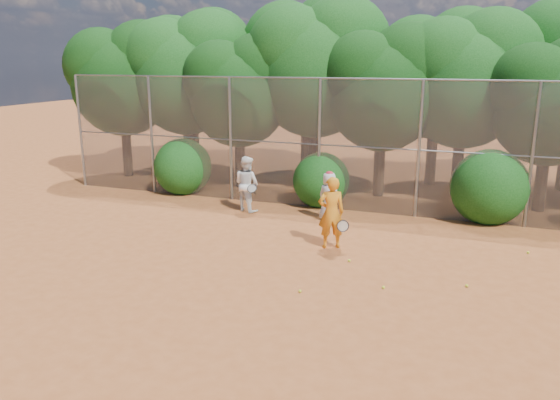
% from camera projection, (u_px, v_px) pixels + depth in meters
% --- Properties ---
extents(ground, '(80.00, 80.00, 0.00)m').
position_uv_depth(ground, '(284.00, 283.00, 11.49)').
color(ground, '#A15124').
rests_on(ground, ground).
extents(fence_back, '(20.05, 0.09, 4.03)m').
position_uv_depth(fence_back, '(347.00, 145.00, 16.45)').
color(fence_back, gray).
rests_on(fence_back, ground).
extents(tree_0, '(4.38, 3.81, 6.00)m').
position_uv_depth(tree_0, '(123.00, 75.00, 20.94)').
color(tree_0, black).
rests_on(tree_0, ground).
extents(tree_1, '(4.64, 4.03, 6.35)m').
position_uv_depth(tree_1, '(187.00, 69.00, 20.50)').
color(tree_1, black).
rests_on(tree_1, ground).
extents(tree_2, '(3.99, 3.47, 5.47)m').
position_uv_depth(tree_2, '(240.00, 87.00, 19.18)').
color(tree_2, black).
rests_on(tree_2, ground).
extents(tree_3, '(4.89, 4.26, 6.70)m').
position_uv_depth(tree_3, '(317.00, 63.00, 19.05)').
color(tree_3, black).
rests_on(tree_3, ground).
extents(tree_4, '(4.19, 3.64, 5.73)m').
position_uv_depth(tree_4, '(385.00, 84.00, 17.83)').
color(tree_4, black).
rests_on(tree_4, ground).
extents(tree_5, '(4.51, 3.92, 6.17)m').
position_uv_depth(tree_5, '(467.00, 75.00, 17.65)').
color(tree_5, black).
rests_on(tree_5, ground).
extents(tree_6, '(3.86, 3.36, 5.29)m').
position_uv_depth(tree_6, '(553.00, 97.00, 16.05)').
color(tree_6, black).
rests_on(tree_6, ground).
extents(tree_9, '(4.83, 4.20, 6.62)m').
position_uv_depth(tree_9, '(193.00, 64.00, 22.88)').
color(tree_9, black).
rests_on(tree_9, ground).
extents(tree_10, '(5.15, 4.48, 7.06)m').
position_uv_depth(tree_10, '(309.00, 57.00, 21.32)').
color(tree_10, black).
rests_on(tree_10, ground).
extents(tree_11, '(4.64, 4.03, 6.35)m').
position_uv_depth(tree_11, '(439.00, 70.00, 19.41)').
color(tree_11, black).
rests_on(tree_11, ground).
extents(bush_0, '(2.00, 2.00, 2.00)m').
position_uv_depth(bush_0, '(183.00, 164.00, 18.95)').
color(bush_0, '#114512').
rests_on(bush_0, ground).
extents(bush_1, '(1.80, 1.80, 1.80)m').
position_uv_depth(bush_1, '(321.00, 178.00, 17.31)').
color(bush_1, '#114512').
rests_on(bush_1, ground).
extents(bush_2, '(2.20, 2.20, 2.20)m').
position_uv_depth(bush_2, '(490.00, 184.00, 15.60)').
color(bush_2, '#114512').
rests_on(bush_2, ground).
extents(player_yellow, '(0.89, 0.67, 1.80)m').
position_uv_depth(player_yellow, '(331.00, 213.00, 13.42)').
color(player_yellow, orange).
rests_on(player_yellow, ground).
extents(player_teen, '(0.81, 0.66, 1.46)m').
position_uv_depth(player_teen, '(329.00, 196.00, 15.71)').
color(player_teen, silver).
rests_on(player_teen, ground).
extents(player_white, '(1.01, 0.91, 1.71)m').
position_uv_depth(player_white, '(247.00, 184.00, 16.68)').
color(player_white, white).
rests_on(player_white, ground).
extents(ball_0, '(0.07, 0.07, 0.07)m').
position_uv_depth(ball_0, '(349.00, 261.00, 12.64)').
color(ball_0, '#CCD626').
rests_on(ball_0, ground).
extents(ball_1, '(0.07, 0.07, 0.07)m').
position_uv_depth(ball_1, '(383.00, 287.00, 11.17)').
color(ball_1, '#CCD626').
rests_on(ball_1, ground).
extents(ball_2, '(0.07, 0.07, 0.07)m').
position_uv_depth(ball_2, '(467.00, 286.00, 11.25)').
color(ball_2, '#CCD626').
rests_on(ball_2, ground).
extents(ball_3, '(0.07, 0.07, 0.07)m').
position_uv_depth(ball_3, '(300.00, 291.00, 11.00)').
color(ball_3, '#CCD626').
rests_on(ball_3, ground).
extents(ball_4, '(0.07, 0.07, 0.07)m').
position_uv_depth(ball_4, '(528.00, 252.00, 13.17)').
color(ball_4, '#CCD626').
rests_on(ball_4, ground).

